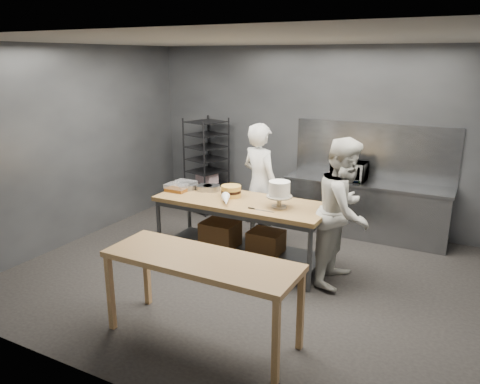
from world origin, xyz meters
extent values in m
plane|color=black|center=(0.00, 0.00, 0.00)|extent=(6.00, 6.00, 0.00)
cube|color=#4C4F54|center=(0.00, 2.50, 1.50)|extent=(6.00, 0.04, 3.00)
cube|color=brown|center=(-0.27, 0.32, 0.89)|extent=(2.40, 0.90, 0.06)
cube|color=#47494C|center=(-0.27, 0.32, 0.20)|extent=(2.25, 0.75, 0.03)
cylinder|color=#47494C|center=(-1.41, -0.07, 0.43)|extent=(0.06, 0.06, 0.86)
cylinder|color=#47494C|center=(-1.41, 0.71, 0.43)|extent=(0.06, 0.06, 0.86)
cylinder|color=#47494C|center=(0.87, -0.07, 0.43)|extent=(0.06, 0.06, 0.86)
cylinder|color=#47494C|center=(0.87, 0.71, 0.43)|extent=(0.06, 0.06, 0.86)
cube|color=brown|center=(-0.59, 0.28, 0.39)|extent=(0.50, 0.40, 0.35)
cube|color=brown|center=(0.08, 0.37, 0.36)|extent=(0.45, 0.38, 0.30)
cube|color=olive|center=(0.24, -1.52, 0.87)|extent=(2.00, 0.70, 0.06)
cube|color=olive|center=(-0.71, -1.82, 0.42)|extent=(0.06, 0.06, 0.84)
cube|color=olive|center=(-0.71, -1.22, 0.42)|extent=(0.06, 0.06, 0.84)
cube|color=olive|center=(1.19, -1.82, 0.42)|extent=(0.06, 0.06, 0.84)
cube|color=olive|center=(1.19, -1.22, 0.42)|extent=(0.06, 0.06, 0.84)
cube|color=slate|center=(1.00, 2.18, 0.88)|extent=(2.60, 0.60, 0.04)
cube|color=slate|center=(1.00, 2.18, 0.43)|extent=(2.56, 0.56, 0.86)
cube|color=slate|center=(1.00, 2.48, 1.35)|extent=(2.60, 0.02, 0.90)
cube|color=black|center=(-1.94, 2.10, 0.88)|extent=(0.76, 0.79, 1.75)
cube|color=white|center=(-1.94, 2.10, 0.54)|extent=(0.43, 0.34, 0.45)
imported|color=white|center=(-0.36, 1.09, 0.94)|extent=(0.81, 0.68, 1.88)
imported|color=silver|center=(1.12, 0.43, 0.94)|extent=(0.75, 0.94, 1.88)
imported|color=black|center=(0.71, 2.18, 1.05)|extent=(0.54, 0.37, 0.30)
cylinder|color=#ABA089|center=(0.30, 0.27, 0.93)|extent=(0.20, 0.20, 0.02)
cylinder|color=#ABA089|center=(0.30, 0.27, 1.00)|extent=(0.06, 0.06, 0.12)
cylinder|color=#ABA089|center=(0.30, 0.27, 1.07)|extent=(0.34, 0.34, 0.02)
cylinder|color=white|center=(0.30, 0.27, 1.17)|extent=(0.28, 0.28, 0.19)
cylinder|color=#F2BE4D|center=(-0.48, 0.41, 0.95)|extent=(0.28, 0.28, 0.06)
cylinder|color=black|center=(-0.48, 0.41, 1.00)|extent=(0.28, 0.28, 0.04)
cylinder|color=#F2BE4D|center=(-0.48, 0.41, 1.05)|extent=(0.28, 0.28, 0.06)
cylinder|color=gray|center=(-0.99, 0.50, 0.96)|extent=(0.25, 0.25, 0.07)
cylinder|color=gray|center=(-0.89, 0.55, 0.96)|extent=(0.25, 0.25, 0.07)
cylinder|color=gray|center=(-1.25, 0.46, 0.96)|extent=(0.29, 0.29, 0.07)
cylinder|color=gray|center=(-1.31, 0.54, 0.96)|extent=(0.30, 0.30, 0.07)
cone|color=white|center=(-0.37, 0.05, 0.98)|extent=(0.30, 0.39, 0.12)
cube|color=slate|center=(0.19, 0.05, 0.92)|extent=(0.28, 0.02, 0.00)
cube|color=black|center=(0.01, 0.05, 0.93)|extent=(0.09, 0.02, 0.02)
cube|color=brown|center=(-1.32, 0.27, 0.95)|extent=(0.30, 0.20, 0.05)
cube|color=silver|center=(-1.32, 0.27, 1.00)|extent=(0.31, 0.21, 0.06)
cube|color=brown|center=(-1.30, 0.48, 0.95)|extent=(0.30, 0.20, 0.05)
cube|color=silver|center=(-1.30, 0.48, 1.00)|extent=(0.31, 0.21, 0.06)
camera|label=1|loc=(2.57, -5.09, 2.81)|focal=35.00mm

